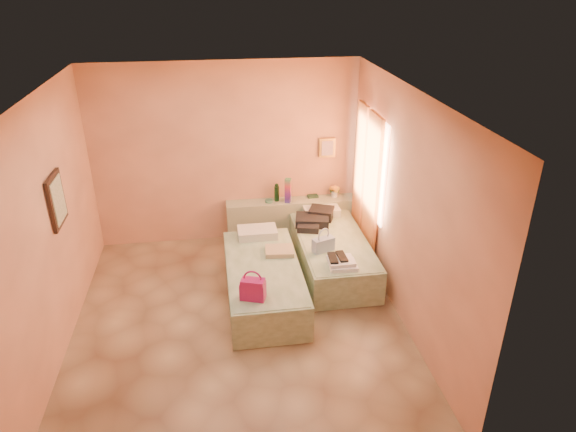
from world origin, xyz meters
The scene contains 16 objects.
ground centered at (0.00, 0.00, 0.00)m, with size 4.50×4.50×0.00m, color tan.
room_walls centered at (0.21, 0.57, 1.79)m, with size 4.02×4.51×2.81m.
headboard_ledge centered at (0.98, 2.10, 0.33)m, with size 2.05×0.30×0.65m, color gray.
bed_left centered at (0.35, 0.46, 0.25)m, with size 0.90×2.00×0.50m, color #B5CBA3.
bed_right centered at (1.40, 1.05, 0.25)m, with size 0.90×2.00×0.50m, color #B5CBA3.
water_bottle centered at (0.74, 2.12, 0.79)m, with size 0.08×0.08×0.27m, color #153C1E.
rainbow_box centered at (0.91, 2.04, 0.85)m, with size 0.09×0.09×0.39m, color #A4145E.
small_dish centered at (0.62, 2.09, 0.67)m, with size 0.12×0.12×0.03m, color #447D63.
green_book centered at (1.33, 2.18, 0.66)m, with size 0.16×0.12×0.03m, color #23422E.
flower_vase centered at (1.68, 2.13, 0.76)m, with size 0.18×0.18×0.23m, color white.
magenta_handbag centered at (0.16, -0.25, 0.63)m, with size 0.28×0.16×0.27m, color #A4145E.
khaki_garment centered at (0.60, 0.74, 0.53)m, with size 0.37×0.30×0.06m, color tan.
clothes_pile centered at (1.25, 1.53, 0.58)m, with size 0.53×0.53×0.16m, color black.
blue_handbag centered at (1.20, 0.71, 0.60)m, with size 0.30×0.13×0.19m, color #3D6294.
towel_stack centered at (1.36, 0.28, 0.55)m, with size 0.35×0.30×0.10m, color white.
sandal_pair centered at (1.30, 0.32, 0.61)m, with size 0.20×0.27×0.03m, color black.
Camera 1 is at (-0.16, -5.19, 3.96)m, focal length 32.00 mm.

